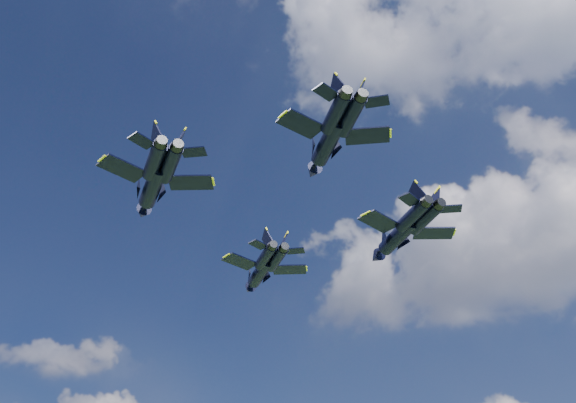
{
  "coord_description": "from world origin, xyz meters",
  "views": [
    {
      "loc": [
        29.71,
        -66.28,
        10.74
      ],
      "look_at": [
        -5.99,
        -3.85,
        57.69
      ],
      "focal_mm": 45.0,
      "sensor_mm": 36.0,
      "label": 1
    }
  ],
  "objects_px": {
    "jet_left": "(152,188)",
    "jet_slot": "(327,144)",
    "jet_lead": "(260,273)",
    "jet_right": "(396,237)"
  },
  "relations": [
    {
      "from": "jet_lead",
      "to": "jet_left",
      "type": "height_order",
      "value": "jet_lead"
    },
    {
      "from": "jet_left",
      "to": "jet_right",
      "type": "relative_size",
      "value": 0.98
    },
    {
      "from": "jet_left",
      "to": "jet_slot",
      "type": "relative_size",
      "value": 1.16
    },
    {
      "from": "jet_slot",
      "to": "jet_right",
      "type": "bearing_deg",
      "value": 50.47
    },
    {
      "from": "jet_right",
      "to": "jet_slot",
      "type": "height_order",
      "value": "jet_right"
    },
    {
      "from": "jet_lead",
      "to": "jet_left",
      "type": "distance_m",
      "value": 24.94
    },
    {
      "from": "jet_slot",
      "to": "jet_left",
      "type": "bearing_deg",
      "value": 138.51
    },
    {
      "from": "jet_lead",
      "to": "jet_slot",
      "type": "bearing_deg",
      "value": -94.87
    },
    {
      "from": "jet_left",
      "to": "jet_slot",
      "type": "xyz_separation_m",
      "value": [
        21.89,
        1.33,
        -1.14
      ]
    },
    {
      "from": "jet_lead",
      "to": "jet_left",
      "type": "relative_size",
      "value": 0.91
    }
  ]
}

